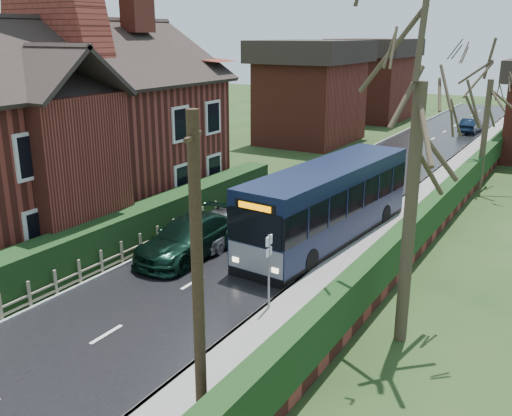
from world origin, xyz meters
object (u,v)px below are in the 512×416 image
Objects in this scene: brick_house at (64,123)px; telegraph_pole at (198,286)px; bus_stop_sign at (269,262)px; bus at (328,204)px; car_green at (189,237)px; car_silver at (219,226)px.

telegraph_pole is at bearing -33.21° from brick_house.
telegraph_pole is (13.53, -8.86, -0.93)m from brick_house.
telegraph_pole is at bearing -80.10° from bus_stop_sign.
car_green is at bearing -127.59° from bus.
bus reaches higher than bus_stop_sign.
car_silver is at bearing 102.48° from telegraph_pole.
brick_house is 1.41× the size of bus.
bus is at bearing 81.95° from telegraph_pole.
bus is 4.19× the size of bus_stop_sign.
brick_house is at bearing 158.87° from bus_stop_sign.
bus is at bearing 47.62° from car_green.
telegraph_pole reaches higher than bus.
brick_house is 16.20m from telegraph_pole.
bus is at bearing 17.17° from brick_house.
telegraph_pole reaches higher than car_green.
bus_stop_sign is at bearing -76.59° from bus.
bus_stop_sign reaches higher than car_green.
bus_stop_sign is at bearing -49.00° from car_silver.
brick_house reaches higher than bus.
telegraph_pole reaches higher than car_silver.
telegraph_pole is at bearing -73.35° from bus.
car_silver is 12.04m from telegraph_pole.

